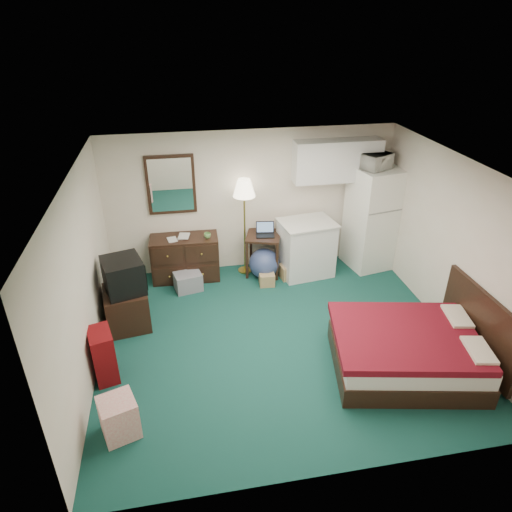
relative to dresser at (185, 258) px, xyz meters
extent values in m
cube|color=#0F443D|center=(1.22, -1.98, -0.39)|extent=(5.00, 4.50, 0.01)
cube|color=beige|center=(1.22, -1.98, 2.11)|extent=(5.00, 4.50, 0.01)
cube|color=beige|center=(1.22, 0.27, 0.86)|extent=(5.00, 0.01, 2.50)
cube|color=beige|center=(1.22, -4.23, 0.86)|extent=(5.00, 0.01, 2.50)
cube|color=beige|center=(-1.28, -1.98, 0.86)|extent=(0.01, 4.50, 2.50)
cube|color=beige|center=(3.72, -1.98, 0.86)|extent=(0.01, 4.50, 2.50)
sphere|color=navy|center=(1.36, -0.23, -0.13)|extent=(0.58, 0.58, 0.53)
imported|color=white|center=(3.27, -0.15, 1.61)|extent=(0.55, 0.46, 0.33)
imported|color=olive|center=(-0.27, -0.08, 0.50)|extent=(0.15, 0.04, 0.21)
imported|color=olive|center=(-0.09, 0.04, 0.52)|extent=(0.19, 0.06, 0.25)
imported|color=#659D51|center=(0.40, -0.10, 0.45)|extent=(0.12, 0.10, 0.12)
camera|label=1|loc=(-0.05, -7.09, 3.78)|focal=32.00mm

